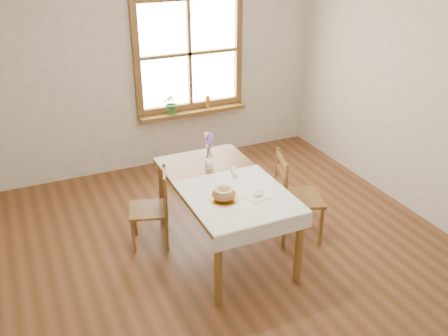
{
  "coord_description": "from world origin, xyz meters",
  "views": [
    {
      "loc": [
        -1.72,
        -3.48,
        2.95
      ],
      "look_at": [
        0.0,
        0.3,
        0.9
      ],
      "focal_mm": 40.0,
      "sensor_mm": 36.0,
      "label": 1
    }
  ],
  "objects_px": {
    "dining_table": "(224,190)",
    "chair_right": "(299,197)",
    "bread_plate": "(224,199)",
    "flower_vase": "(209,164)",
    "chair_left": "(149,208)"
  },
  "relations": [
    {
      "from": "bread_plate",
      "to": "chair_left",
      "type": "bearing_deg",
      "value": 124.33
    },
    {
      "from": "chair_left",
      "to": "chair_right",
      "type": "height_order",
      "value": "chair_right"
    },
    {
      "from": "chair_right",
      "to": "flower_vase",
      "type": "xyz_separation_m",
      "value": [
        -0.79,
        0.45,
        0.32
      ]
    },
    {
      "from": "flower_vase",
      "to": "chair_left",
      "type": "bearing_deg",
      "value": 173.5
    },
    {
      "from": "dining_table",
      "to": "chair_left",
      "type": "height_order",
      "value": "chair_left"
    },
    {
      "from": "bread_plate",
      "to": "dining_table",
      "type": "bearing_deg",
      "value": 65.34
    },
    {
      "from": "chair_right",
      "to": "bread_plate",
      "type": "distance_m",
      "value": 0.99
    },
    {
      "from": "dining_table",
      "to": "chair_right",
      "type": "relative_size",
      "value": 1.69
    },
    {
      "from": "chair_right",
      "to": "flower_vase",
      "type": "height_order",
      "value": "chair_right"
    },
    {
      "from": "chair_left",
      "to": "flower_vase",
      "type": "xyz_separation_m",
      "value": [
        0.62,
        -0.07,
        0.39
      ]
    },
    {
      "from": "flower_vase",
      "to": "dining_table",
      "type": "bearing_deg",
      "value": -87.77
    },
    {
      "from": "chair_left",
      "to": "bread_plate",
      "type": "relative_size",
      "value": 3.29
    },
    {
      "from": "chair_left",
      "to": "flower_vase",
      "type": "height_order",
      "value": "flower_vase"
    },
    {
      "from": "chair_right",
      "to": "chair_left",
      "type": "bearing_deg",
      "value": 87.31
    },
    {
      "from": "dining_table",
      "to": "flower_vase",
      "type": "xyz_separation_m",
      "value": [
        -0.01,
        0.33,
        0.13
      ]
    }
  ]
}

